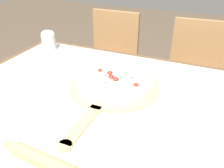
{
  "coord_description": "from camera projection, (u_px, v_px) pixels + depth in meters",
  "views": [
    {
      "loc": [
        0.39,
        -0.75,
        1.3
      ],
      "look_at": [
        0.04,
        0.07,
        0.78
      ],
      "focal_mm": 38.0,
      "sensor_mm": 36.0,
      "label": 1
    }
  ],
  "objects": [
    {
      "name": "towel_cloth",
      "position": [
        97.0,
        97.0,
        1.01
      ],
      "size": [
        1.24,
        0.94,
        0.0
      ],
      "color": "silver",
      "rests_on": "dining_table"
    },
    {
      "name": "pizza",
      "position": [
        115.0,
        82.0,
        1.07
      ],
      "size": [
        0.35,
        0.35,
        0.03
      ],
      "color": "beige",
      "rests_on": "pizza_peel"
    },
    {
      "name": "pizza_peel",
      "position": [
        113.0,
        88.0,
        1.06
      ],
      "size": [
        0.41,
        0.64,
        0.01
      ],
      "color": "tan",
      "rests_on": "towel_cloth"
    },
    {
      "name": "chair_left",
      "position": [
        111.0,
        60.0,
        1.92
      ],
      "size": [
        0.4,
        0.4,
        0.88
      ],
      "rotation": [
        0.0,
        0.0,
        0.01
      ],
      "color": "#A37547",
      "rests_on": "ground_plane"
    },
    {
      "name": "flour_cup",
      "position": [
        48.0,
        40.0,
        1.44
      ],
      "size": [
        0.08,
        0.08,
        0.12
      ],
      "color": "#B2B7BC",
      "rests_on": "towel_cloth"
    },
    {
      "name": "chair_right",
      "position": [
        194.0,
        75.0,
        1.7
      ],
      "size": [
        0.42,
        0.42,
        0.88
      ],
      "rotation": [
        0.0,
        0.0,
        0.06
      ],
      "color": "#A37547",
      "rests_on": "ground_plane"
    },
    {
      "name": "dining_table",
      "position": [
        98.0,
        116.0,
        1.06
      ],
      "size": [
        1.32,
        1.02,
        0.75
      ],
      "color": "brown",
      "rests_on": "ground_plane"
    }
  ]
}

